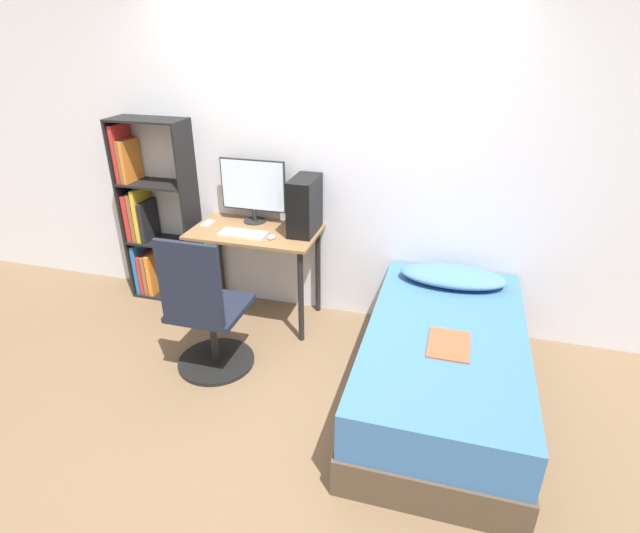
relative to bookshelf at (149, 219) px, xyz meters
The scene contains 13 objects.
ground_plane 2.03m from the bookshelf, 38.60° to the right, with size 14.00×14.00×0.00m, color brown.
wall_back 1.59m from the bookshelf, ahead, with size 8.00×0.05×2.50m.
desk 1.05m from the bookshelf, ahead, with size 0.99×0.56×0.78m.
bookshelf is the anchor object (origin of this frame).
office_chair 1.36m from the bookshelf, 42.44° to the right, with size 0.55×0.55×1.05m.
bed 2.71m from the bookshelf, 16.89° to the right, with size 0.99×1.84×0.53m.
pillow 2.56m from the bookshelf, ahead, with size 0.75×0.36×0.11m.
magazine 2.74m from the bookshelf, 19.77° to the right, with size 0.24×0.32×0.01m.
monitor 1.03m from the bookshelf, ahead, with size 0.54×0.18×0.51m.
keyboard 1.03m from the bookshelf, 14.21° to the right, with size 0.36×0.15×0.02m.
pc_tower 1.45m from the bookshelf, ahead, with size 0.18×0.36×0.43m.
mouse 1.25m from the bookshelf, 11.62° to the right, with size 0.06×0.09×0.02m.
phone 0.63m from the bookshelf, ahead, with size 0.07×0.14×0.01m.
Camera 1 is at (1.03, -2.28, 2.23)m, focal length 28.00 mm.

